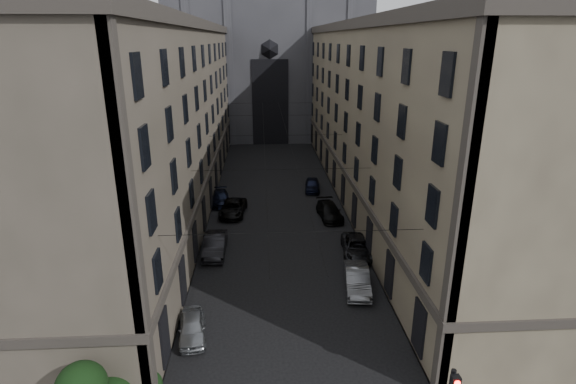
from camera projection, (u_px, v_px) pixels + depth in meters
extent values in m
cube|color=#383533|center=(182.00, 200.00, 49.92)|extent=(7.00, 80.00, 0.15)
cube|color=#383533|center=(369.00, 197.00, 51.10)|extent=(7.00, 80.00, 0.15)
cube|color=#4A4439|center=(147.00, 121.00, 46.86)|extent=(13.00, 60.00, 18.00)
cube|color=#38332D|center=(137.00, 25.00, 43.82)|extent=(13.60, 60.60, 0.90)
cube|color=#38332D|center=(151.00, 165.00, 48.42)|extent=(13.40, 60.30, 0.50)
cube|color=brown|center=(401.00, 118.00, 48.38)|extent=(13.00, 60.00, 18.00)
cube|color=#38332D|center=(408.00, 25.00, 45.33)|extent=(13.60, 60.60, 0.90)
cube|color=#38332D|center=(397.00, 161.00, 49.93)|extent=(13.40, 60.30, 0.50)
cube|color=#2D2D33|center=(268.00, 51.00, 82.51)|extent=(34.00, 22.00, 30.00)
cube|color=black|center=(270.00, 103.00, 74.66)|extent=(6.00, 0.30, 14.00)
cylinder|color=#FF0C07|center=(457.00, 383.00, 16.79)|extent=(0.22, 0.05, 0.22)
cylinder|color=black|center=(293.00, 232.00, 23.55)|extent=(14.00, 0.03, 0.03)
cylinder|color=black|center=(282.00, 169.00, 34.88)|extent=(14.00, 0.03, 0.03)
cylinder|color=black|center=(276.00, 135.00, 47.16)|extent=(14.00, 0.03, 0.03)
cylinder|color=black|center=(273.00, 115.00, 59.44)|extent=(14.00, 0.03, 0.03)
cylinder|color=black|center=(271.00, 103.00, 70.77)|extent=(14.00, 0.03, 0.03)
cylinder|color=black|center=(264.00, 137.00, 48.16)|extent=(0.03, 60.00, 0.03)
cylinder|color=black|center=(288.00, 137.00, 48.31)|extent=(0.03, 60.00, 0.03)
imported|color=gray|center=(192.00, 327.00, 27.02)|extent=(2.08, 4.10, 1.34)
imported|color=black|center=(215.00, 245.00, 37.48)|extent=(1.73, 4.93, 1.62)
imported|color=black|center=(233.00, 208.00, 45.91)|extent=(2.89, 5.38, 1.44)
imported|color=black|center=(220.00, 198.00, 48.93)|extent=(2.24, 4.66, 1.31)
imported|color=slate|center=(357.00, 280.00, 32.12)|extent=(2.21, 4.97, 1.59)
imported|color=black|center=(357.00, 247.00, 37.35)|extent=(2.85, 5.33, 1.42)
imported|color=black|center=(329.00, 211.00, 45.04)|extent=(2.49, 5.19, 1.46)
imported|color=black|center=(312.00, 185.00, 53.14)|extent=(2.10, 4.35, 1.43)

